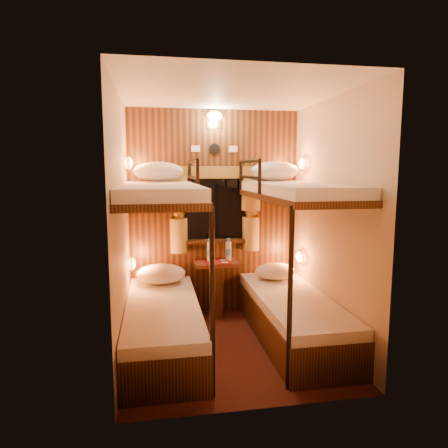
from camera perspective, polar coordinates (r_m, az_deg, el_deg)
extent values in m
plane|color=#350F0E|center=(4.08, 0.96, -17.03)|extent=(2.10, 2.10, 0.00)
plane|color=silver|center=(3.76, 1.05, 18.31)|extent=(2.10, 2.10, 0.00)
plane|color=#C6B293|center=(4.77, -1.39, 1.63)|extent=(2.40, 0.00, 2.40)
plane|color=#C6B293|center=(2.73, 5.19, -3.11)|extent=(2.40, 0.00, 2.40)
plane|color=#C6B293|center=(3.68, -14.46, -0.47)|extent=(0.00, 2.40, 2.40)
plane|color=#C6B293|center=(4.05, 15.04, 0.25)|extent=(0.00, 2.40, 2.40)
cube|color=black|center=(4.75, -1.37, 1.61)|extent=(2.00, 0.03, 2.40)
cube|color=black|center=(4.01, -8.70, -14.84)|extent=(0.70, 1.90, 0.35)
cube|color=white|center=(3.93, -8.77, -11.81)|extent=(0.68, 1.88, 0.10)
cube|color=black|center=(3.71, -9.11, 3.63)|extent=(0.70, 1.90, 0.06)
cube|color=white|center=(3.71, -9.14, 4.87)|extent=(0.68, 1.88, 0.10)
cylinder|color=black|center=(3.00, -1.69, -11.45)|extent=(0.04, 0.04, 1.45)
cylinder|color=black|center=(4.60, -4.95, 6.87)|extent=(0.04, 0.04, 0.32)
cylinder|color=black|center=(3.76, -3.80, 6.66)|extent=(0.04, 0.04, 0.32)
cylinder|color=black|center=(4.18, -4.46, 8.97)|extent=(0.04, 0.85, 0.04)
cylinder|color=black|center=(4.18, -4.43, 6.64)|extent=(0.03, 0.85, 0.03)
cube|color=black|center=(4.23, 9.70, -13.61)|extent=(0.70, 1.90, 0.35)
cube|color=white|center=(4.16, 9.77, -10.73)|extent=(0.68, 1.88, 0.10)
cube|color=black|center=(3.95, 10.13, 3.86)|extent=(0.70, 1.90, 0.06)
cube|color=white|center=(3.95, 10.16, 5.02)|extent=(0.68, 1.88, 0.10)
cylinder|color=black|center=(3.14, 9.40, -10.68)|extent=(0.04, 0.04, 1.45)
cylinder|color=black|center=(4.69, 2.42, 6.91)|extent=(0.04, 0.04, 0.32)
cylinder|color=black|center=(3.87, 5.13, 6.68)|extent=(0.04, 0.04, 0.32)
cylinder|color=black|center=(4.28, 3.67, 8.95)|extent=(0.04, 0.85, 0.04)
cylinder|color=black|center=(4.28, 3.65, 6.68)|extent=(0.03, 0.85, 0.03)
cube|color=black|center=(4.73, -1.33, 2.18)|extent=(0.98, 0.02, 0.78)
cube|color=black|center=(4.72, -1.31, 2.17)|extent=(0.90, 0.01, 0.70)
cube|color=black|center=(4.73, -1.24, -2.45)|extent=(1.00, 0.12, 0.04)
cube|color=olive|center=(4.67, -1.28, 7.40)|extent=(1.10, 0.06, 0.14)
cylinder|color=olive|center=(4.62, -6.55, 4.25)|extent=(0.22, 0.22, 0.40)
cylinder|color=olive|center=(4.64, -6.50, 1.41)|extent=(0.11, 0.11, 0.12)
cylinder|color=olive|center=(4.68, -6.46, -1.63)|extent=(0.20, 0.20, 0.40)
torus|color=#B08A33|center=(4.64, -6.50, 1.41)|extent=(0.14, 0.14, 0.02)
cylinder|color=olive|center=(4.75, 3.89, 4.38)|extent=(0.22, 0.22, 0.40)
cylinder|color=olive|center=(4.77, 3.87, 1.62)|extent=(0.11, 0.11, 0.12)
cylinder|color=olive|center=(4.80, 3.84, -1.35)|extent=(0.20, 0.20, 0.40)
torus|color=#B08A33|center=(4.77, 3.87, 1.62)|extent=(0.14, 0.14, 0.02)
cylinder|color=black|center=(4.71, -1.36, 10.69)|extent=(0.12, 0.02, 0.12)
cube|color=silver|center=(4.68, -4.07, 10.69)|extent=(0.10, 0.01, 0.07)
cube|color=silver|center=(4.75, 1.31, 10.67)|extent=(0.10, 0.01, 0.07)
cube|color=#B08A33|center=(4.73, -1.37, 13.96)|extent=(0.18, 0.01, 0.08)
ellipsoid|color=#FFCC8C|center=(4.72, -1.34, 15.19)|extent=(0.18, 0.09, 0.11)
ellipsoid|color=orange|center=(4.46, -13.03, -5.53)|extent=(0.08, 0.20, 0.13)
torus|color=#B08A33|center=(4.46, -13.03, -5.53)|extent=(0.02, 0.17, 0.17)
ellipsoid|color=orange|center=(4.34, -13.48, 8.47)|extent=(0.08, 0.20, 0.13)
torus|color=#B08A33|center=(4.34, -13.48, 8.47)|extent=(0.02, 0.17, 0.17)
ellipsoid|color=orange|center=(4.75, 10.83, -4.64)|extent=(0.08, 0.20, 0.13)
torus|color=#B08A33|center=(4.75, 10.83, -4.64)|extent=(0.02, 0.17, 0.17)
ellipsoid|color=orange|center=(4.64, 11.18, 8.49)|extent=(0.08, 0.20, 0.13)
torus|color=#B08A33|center=(4.64, 11.18, 8.49)|extent=(0.02, 0.17, 0.17)
cube|color=#612816|center=(4.67, -1.00, -5.61)|extent=(0.50, 0.34, 0.04)
cube|color=black|center=(4.75, -0.99, -9.42)|extent=(0.08, 0.30, 0.61)
cube|color=maroon|center=(4.66, -1.00, -5.35)|extent=(0.30, 0.34, 0.01)
cylinder|color=#99BFE5|center=(4.66, -2.01, -3.95)|extent=(0.07, 0.07, 0.23)
cylinder|color=#3C78B6|center=(4.66, -2.00, -4.09)|extent=(0.08, 0.08, 0.08)
cylinder|color=#3C78B6|center=(4.63, -2.01, -2.30)|extent=(0.04, 0.04, 0.03)
cylinder|color=#99BFE5|center=(4.72, 0.62, -3.84)|extent=(0.07, 0.07, 0.22)
cylinder|color=#3C78B6|center=(4.72, 0.62, -3.97)|extent=(0.08, 0.08, 0.08)
cylinder|color=#3C78B6|center=(4.69, 0.63, -2.25)|extent=(0.04, 0.04, 0.03)
cube|color=silver|center=(4.60, 0.15, -5.53)|extent=(0.09, 0.07, 0.01)
cube|color=silver|center=(4.73, -0.16, -5.15)|extent=(0.10, 0.10, 0.01)
ellipsoid|color=white|center=(4.51, -9.00, -7.05)|extent=(0.55, 0.39, 0.21)
ellipsoid|color=white|center=(4.67, 7.28, -6.69)|extent=(0.47, 0.34, 0.18)
ellipsoid|color=white|center=(4.35, -9.32, 7.41)|extent=(0.53, 0.38, 0.21)
ellipsoid|color=white|center=(4.59, 7.25, 7.53)|extent=(0.55, 0.39, 0.22)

